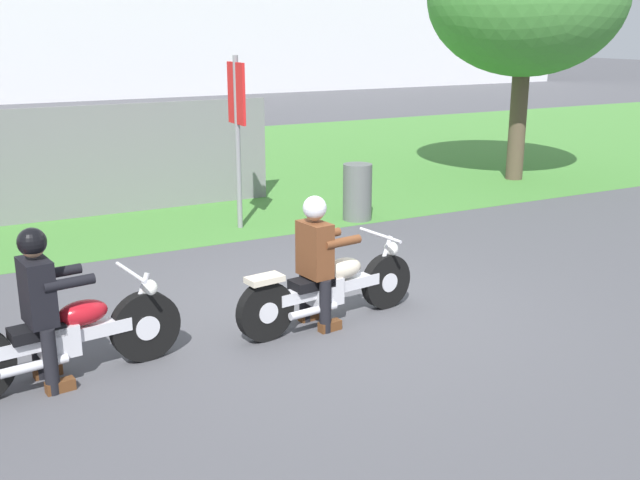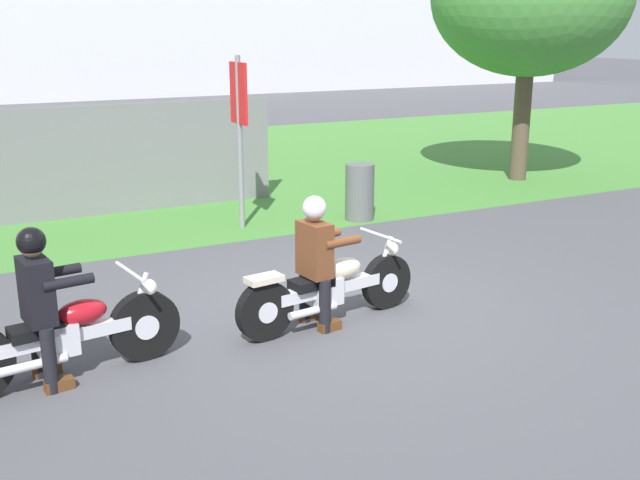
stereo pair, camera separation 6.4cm
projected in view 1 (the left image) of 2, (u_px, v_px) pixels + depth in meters
ground at (330, 312)px, 8.15m from camera, size 120.00×120.00×0.00m
grass_verge at (124, 174)px, 15.83m from camera, size 60.00×12.00×0.01m
motorcycle_lead at (330, 288)px, 7.75m from camera, size 2.15×0.67×0.86m
rider_lead at (316, 252)px, 7.54m from camera, size 0.59×0.51×1.38m
motorcycle_follow at (65, 338)px, 6.46m from camera, size 2.13×0.67×0.89m
rider_follow at (40, 295)px, 6.25m from camera, size 0.59×0.51×1.41m
trash_can at (357, 192)px, 11.95m from camera, size 0.46×0.46×0.91m
sign_banner at (237, 116)px, 11.12m from camera, size 0.08×0.60×2.60m
fence_segment at (63, 164)px, 11.89m from camera, size 7.00×0.06×1.80m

